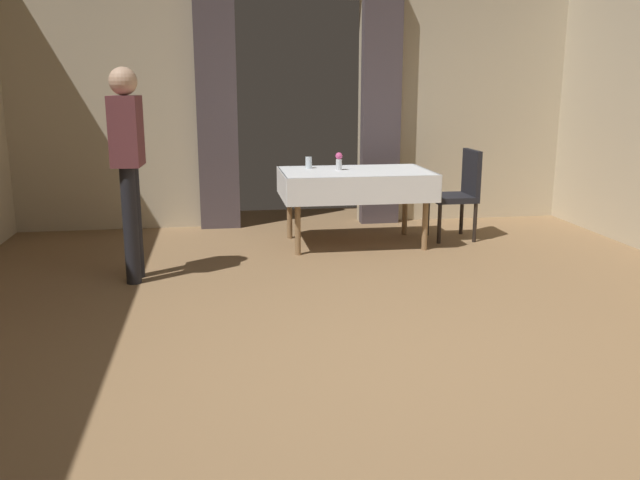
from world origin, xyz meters
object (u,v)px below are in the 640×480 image
Objects in this scene: flower_vase_mid at (339,161)px; person_waiter_by_doorway at (128,157)px; chair_mid_right at (460,190)px; dining_table_mid at (355,180)px; glass_mid_b at (309,163)px.

person_waiter_by_doorway is at bearing -151.82° from flower_vase_mid.
person_waiter_by_doorway is (-3.19, -1.04, 0.51)m from chair_mid_right.
flower_vase_mid is (-0.16, 0.05, 0.19)m from dining_table_mid.
chair_mid_right is 0.54× the size of person_waiter_by_doorway.
flower_vase_mid reaches higher than glass_mid_b.
glass_mid_b is 0.07× the size of person_waiter_by_doorway.
flower_vase_mid is 1.50× the size of glass_mid_b.
person_waiter_by_doorway is (-1.90, -1.02, 0.18)m from flower_vase_mid.
dining_table_mid is 2.30m from person_waiter_by_doorway.
flower_vase_mid is 2.16m from person_waiter_by_doorway.
chair_mid_right is at bearing -6.01° from glass_mid_b.
dining_table_mid is at bearing -176.07° from chair_mid_right.
person_waiter_by_doorway is at bearing -143.33° from glass_mid_b.
glass_mid_b is 2.03m from person_waiter_by_doorway.
dining_table_mid is 1.60× the size of chair_mid_right.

